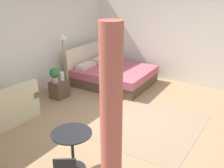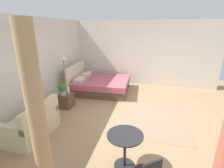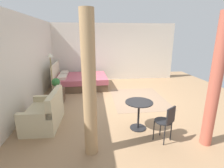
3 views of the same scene
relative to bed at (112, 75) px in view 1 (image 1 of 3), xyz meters
name	(u,v)px [view 1 (image 1 of 3)]	position (x,y,z in m)	size (l,w,h in m)	color
ground_plane	(133,120)	(-1.72, -1.68, -0.29)	(9.04, 9.18, 0.02)	#9E7A56
wall_back	(34,43)	(-1.72, 1.41, 1.12)	(9.04, 0.12, 2.81)	silver
wall_right	(183,37)	(1.30, -1.68, 1.12)	(0.12, 6.18, 2.81)	silver
area_rug	(154,126)	(-1.72, -2.21, -0.28)	(2.35, 1.87, 0.01)	#93755B
bed	(112,75)	(0.00, 0.00, 0.00)	(1.95, 2.27, 1.09)	brown
couch	(7,109)	(-3.29, 0.65, 0.02)	(1.27, 0.81, 0.88)	beige
nightstand	(59,89)	(-1.68, 0.61, -0.05)	(0.45, 0.37, 0.46)	brown
potted_plant	(55,74)	(-1.78, 0.65, 0.41)	(0.27, 0.27, 0.40)	tan
vase	(62,76)	(-1.56, 0.61, 0.29)	(0.13, 0.13, 0.22)	silver
floor_lamp	(63,48)	(-1.13, 0.91, 0.95)	(0.27, 0.27, 1.62)	#99844C
balcony_table	(72,144)	(-3.73, -1.65, 0.20)	(0.66, 0.66, 0.70)	black
curtain_left	(111,150)	(-4.49, -2.91, 1.03)	(0.22, 0.22, 2.62)	#C15B47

